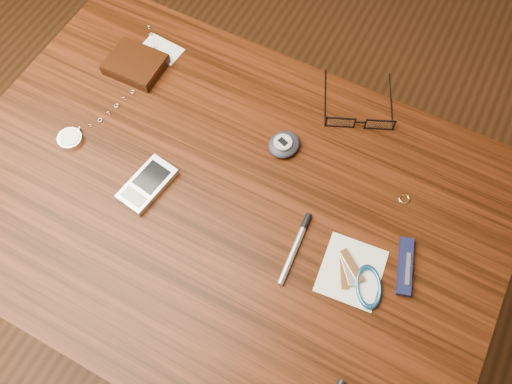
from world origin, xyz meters
TOP-DOWN VIEW (x-y plane):
  - ground at (0.00, 0.00)m, footprint 3.80×3.80m
  - desk at (0.00, 0.00)m, footprint 1.00×0.70m
  - wallet_and_card at (-0.30, 0.18)m, footprint 0.12×0.14m
  - eyeglasses at (0.16, 0.26)m, footprint 0.18×0.18m
  - gold_ring at (0.29, 0.15)m, footprint 0.03×0.03m
  - pocket_watch at (-0.31, -0.01)m, footprint 0.08×0.33m
  - pda_phone at (-0.13, -0.04)m, footprint 0.07×0.11m
  - pedometer at (0.05, 0.15)m, footprint 0.07×0.08m
  - notepad_keys at (0.28, -0.02)m, footprint 0.13×0.12m
  - pocket_knife at (0.34, 0.03)m, footprint 0.05×0.10m
  - silver_pen at (0.16, -0.01)m, footprint 0.02×0.14m

SIDE VIEW (x-z plane):
  - ground at x=0.00m, z-range 0.00..0.00m
  - desk at x=0.00m, z-range 0.27..1.02m
  - gold_ring at x=0.29m, z-range 0.75..0.75m
  - notepad_keys at x=0.28m, z-range 0.75..0.76m
  - silver_pen at x=0.16m, z-range 0.75..0.76m
  - pocket_watch at x=-0.31m, z-range 0.75..0.76m
  - pocket_knife at x=0.34m, z-range 0.75..0.76m
  - pda_phone at x=-0.13m, z-range 0.75..0.77m
  - pedometer at x=0.05m, z-range 0.75..0.77m
  - wallet_and_card at x=-0.30m, z-range 0.75..0.77m
  - eyeglasses at x=0.16m, z-range 0.75..0.78m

